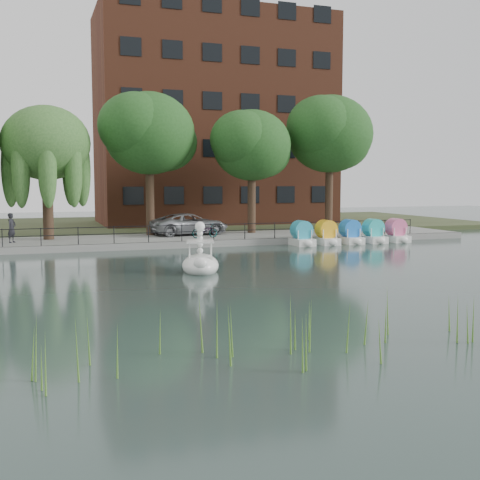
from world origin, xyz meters
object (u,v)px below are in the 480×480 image
minivan (190,222)px  swan_boat (200,261)px  pedestrian (12,226)px  bicycle (205,230)px

minivan → swan_boat: bearing=159.7°
swan_boat → minivan: bearing=92.2°
pedestrian → swan_boat: 14.45m
minivan → bicycle: size_ratio=3.46×
bicycle → pedestrian: (-11.44, 0.70, 0.49)m
bicycle → pedestrian: size_ratio=0.87×
minivan → swan_boat: (-2.98, -13.64, -0.76)m
pedestrian → swan_boat: size_ratio=0.69×
bicycle → swan_boat: size_ratio=0.60×
minivan → pedestrian: (-11.08, -1.71, 0.16)m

